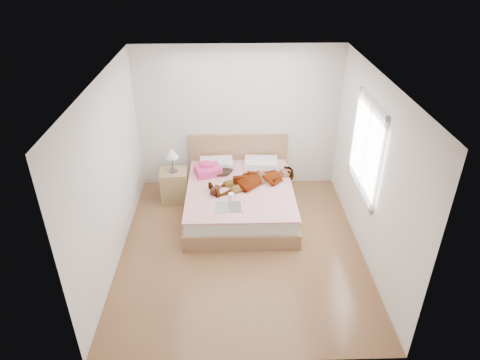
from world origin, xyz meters
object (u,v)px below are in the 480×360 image
Objects in this scene: coffee_mug at (231,196)px; nightstand at (174,183)px; woman at (255,177)px; phone at (225,162)px; plush_toy at (215,190)px; bed at (240,196)px; magazine at (228,207)px; towel at (208,169)px.

nightstand is at bearing 140.53° from coffee_mug.
phone is (-0.50, 0.40, 0.09)m from woman.
coffee_mug is at bearing -31.31° from plush_toy.
bed reaches higher than phone.
plush_toy is at bearing -143.78° from bed.
bed reaches higher than plush_toy.
woman is 0.63m from coffee_mug.
phone reaches higher than coffee_mug.
phone reaches higher than magazine.
coffee_mug is (0.11, -0.89, -0.14)m from phone.
bed is at bearing 74.35° from magazine.
bed is at bearing -105.51° from woman.
towel is 3.93× the size of coffee_mug.
magazine is 3.51× the size of coffee_mug.
woman reaches higher than coffee_mug.
nightstand is (-1.14, 0.38, 0.06)m from bed.
phone reaches higher than woman.
woman is at bearing -63.19° from phone.
coffee_mug is at bearing -107.65° from phone.
magazine is at bearing -72.10° from towel.
plush_toy is (-0.26, 0.16, 0.01)m from coffee_mug.
coffee_mug is (0.40, -0.83, -0.04)m from towel.
plush_toy is at bearing -87.46° from woman.
woman is 1.46m from nightstand.
nightstand reaches higher than phone.
magazine is 1.82× the size of plush_toy.
nightstand is (-0.90, -0.06, -0.37)m from phone.
plush_toy is (-0.20, 0.41, 0.06)m from magazine.
phone is 0.20× the size of towel.
nightstand is at bearing 138.06° from plush_toy.
bed is 0.77m from magazine.
magazine is (0.35, -1.08, -0.08)m from towel.
phone reaches higher than plush_toy.
bed reaches higher than coffee_mug.
woman is at bearing 58.83° from magazine.
magazine is (-0.45, -0.74, -0.10)m from woman.
towel is 0.69m from plush_toy.
magazine is at bearing -48.59° from nightstand.
plush_toy is at bearing -41.94° from nightstand.
woman is at bearing -13.53° from nightstand.
towel is at bearing 107.90° from magazine.
bed reaches higher than towel.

